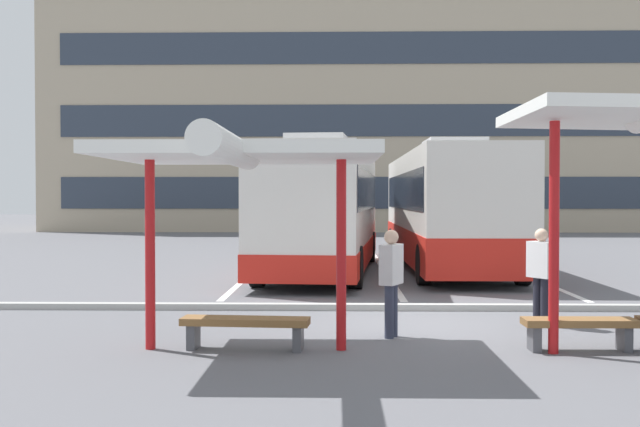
% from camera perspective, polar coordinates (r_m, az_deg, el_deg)
% --- Properties ---
extents(ground_plane, '(160.00, 160.00, 0.00)m').
position_cam_1_polar(ground_plane, '(12.96, 7.43, -8.25)').
color(ground_plane, slate).
extents(terminal_building, '(39.57, 12.20, 20.27)m').
position_cam_1_polar(terminal_building, '(52.27, 2.84, 8.53)').
color(terminal_building, tan).
rests_on(terminal_building, ground).
extents(coach_bus_0, '(3.49, 10.75, 3.75)m').
position_cam_1_polar(coach_bus_0, '(21.33, 0.24, 0.27)').
color(coach_bus_0, silver).
rests_on(coach_bus_0, ground).
extents(coach_bus_1, '(2.73, 12.32, 3.75)m').
position_cam_1_polar(coach_bus_1, '(23.13, 9.43, 0.21)').
color(coach_bus_1, silver).
rests_on(coach_bus_1, ground).
extents(lane_stripe_0, '(0.16, 14.00, 0.01)m').
position_cam_1_polar(lane_stripe_0, '(22.57, -4.84, -4.18)').
color(lane_stripe_0, white).
rests_on(lane_stripe_0, ground).
extents(lane_stripe_1, '(0.16, 14.00, 0.01)m').
position_cam_1_polar(lane_stripe_1, '(22.48, 4.79, -4.20)').
color(lane_stripe_1, white).
rests_on(lane_stripe_1, ground).
extents(lane_stripe_2, '(0.16, 14.00, 0.01)m').
position_cam_1_polar(lane_stripe_2, '(23.02, 14.22, -4.11)').
color(lane_stripe_2, white).
rests_on(lane_stripe_2, ground).
extents(waiting_shelter_0, '(3.68, 4.95, 2.89)m').
position_cam_1_polar(waiting_shelter_0, '(10.32, -5.85, 4.23)').
color(waiting_shelter_0, red).
rests_on(waiting_shelter_0, ground).
extents(bench_0, '(1.82, 0.56, 0.45)m').
position_cam_1_polar(bench_0, '(10.72, -5.65, -8.41)').
color(bench_0, brown).
rests_on(bench_0, ground).
extents(bench_1, '(1.55, 0.44, 0.45)m').
position_cam_1_polar(bench_1, '(11.18, 18.96, -8.10)').
color(bench_1, brown).
rests_on(bench_1, ground).
extents(platform_kerb, '(44.00, 0.24, 0.12)m').
position_cam_1_polar(platform_kerb, '(14.45, 6.78, -7.02)').
color(platform_kerb, '#ADADA8').
rests_on(platform_kerb, ground).
extents(waiting_passenger_0, '(0.40, 0.52, 1.64)m').
position_cam_1_polar(waiting_passenger_0, '(11.55, 5.39, -4.68)').
color(waiting_passenger_0, '#33384C').
rests_on(waiting_passenger_0, ground).
extents(waiting_passenger_1, '(0.43, 0.51, 1.62)m').
position_cam_1_polar(waiting_passenger_1, '(13.07, 16.33, -4.11)').
color(waiting_passenger_1, black).
rests_on(waiting_passenger_1, ground).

